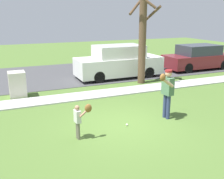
{
  "coord_description": "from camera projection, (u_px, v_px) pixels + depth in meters",
  "views": [
    {
      "loc": [
        -3.66,
        -7.73,
        3.66
      ],
      "look_at": [
        0.01,
        0.92,
        1.0
      ],
      "focal_mm": 43.19,
      "sensor_mm": 36.0,
      "label": 1
    }
  ],
  "objects": [
    {
      "name": "street_tree_near",
      "position": [
        143.0,
        29.0,
        13.93
      ],
      "size": [
        1.85,
        1.88,
        5.47
      ],
      "color": "brown",
      "rests_on": "ground"
    },
    {
      "name": "person_child",
      "position": [
        80.0,
        117.0,
        7.97
      ],
      "size": [
        0.51,
        0.4,
        1.11
      ],
      "rotation": [
        0.0,
        0.0,
        0.11
      ],
      "color": "#6B6656",
      "rests_on": "ground"
    },
    {
      "name": "parked_suv_maroon",
      "position": [
        198.0,
        58.0,
        18.15
      ],
      "size": [
        4.7,
        1.9,
        1.63
      ],
      "color": "maroon",
      "rests_on": "road_surface"
    },
    {
      "name": "parked_van_white",
      "position": [
        119.0,
        62.0,
        15.76
      ],
      "size": [
        5.0,
        1.95,
        1.88
      ],
      "color": "silver",
      "rests_on": "road_surface"
    },
    {
      "name": "person_adult",
      "position": [
        167.0,
        89.0,
        9.45
      ],
      "size": [
        0.7,
        0.71,
        1.78
      ],
      "rotation": [
        0.0,
        0.0,
        -3.03
      ],
      "color": "navy",
      "rests_on": "ground"
    },
    {
      "name": "ground_plane",
      "position": [
        90.0,
        96.0,
        12.32
      ],
      "size": [
        48.0,
        48.0,
        0.0
      ],
      "primitive_type": "plane",
      "color": "#4C6B2D"
    },
    {
      "name": "baseball",
      "position": [
        127.0,
        125.0,
        9.09
      ],
      "size": [
        0.07,
        0.07,
        0.07
      ],
      "primitive_type": "sphere",
      "color": "white",
      "rests_on": "ground"
    },
    {
      "name": "sidewalk_strip",
      "position": [
        89.0,
        95.0,
        12.4
      ],
      "size": [
        36.0,
        1.2,
        0.06
      ],
      "primitive_type": "cube",
      "color": "#B2B2AD",
      "rests_on": "ground"
    },
    {
      "name": "utility_cabinet",
      "position": [
        17.0,
        85.0,
        12.1
      ],
      "size": [
        0.72,
        0.76,
        1.16
      ],
      "primitive_type": "cube",
      "color": "beige",
      "rests_on": "ground"
    },
    {
      "name": "road_surface",
      "position": [
        64.0,
        74.0,
        16.83
      ],
      "size": [
        36.0,
        6.8,
        0.02
      ],
      "primitive_type": "cube",
      "color": "#424244",
      "rests_on": "ground"
    }
  ]
}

